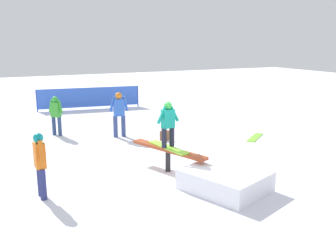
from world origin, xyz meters
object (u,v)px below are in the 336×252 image
object	(u,v)px
bystander_green	(56,114)
backpack_on_snow	(165,135)
bystander_orange	(40,162)
bystander_blue	(119,112)
rail_feature	(168,151)
main_rider_on_rail	(168,126)
loose_snowboard_lime	(255,137)

from	to	relation	value
bystander_green	backpack_on_snow	size ratio (longest dim) A/B	4.28
bystander_orange	backpack_on_snow	distance (m)	5.67
bystander_green	bystander_blue	xyz separation A→B (m)	(-1.23, -2.02, 0.10)
rail_feature	bystander_orange	size ratio (longest dim) A/B	1.65
bystander_orange	bystander_blue	distance (m)	5.53
main_rider_on_rail	loose_snowboard_lime	xyz separation A→B (m)	(1.83, -4.39, -1.24)
loose_snowboard_lime	bystander_blue	bearing A→B (deg)	115.35
backpack_on_snow	loose_snowboard_lime	bearing A→B (deg)	-45.69
bystander_green	bystander_orange	distance (m)	5.81
bystander_blue	backpack_on_snow	size ratio (longest dim) A/B	4.81
rail_feature	loose_snowboard_lime	xyz separation A→B (m)	(1.83, -4.39, -0.55)
bystander_orange	loose_snowboard_lime	distance (m)	8.02
bystander_orange	backpack_on_snow	bearing A→B (deg)	121.79
main_rider_on_rail	bystander_orange	distance (m)	3.33
bystander_green	bystander_orange	xyz separation A→B (m)	(-5.67, 1.28, 0.02)
bystander_orange	bystander_blue	world-z (taller)	bystander_blue
loose_snowboard_lime	backpack_on_snow	xyz separation A→B (m)	(1.12, 3.10, 0.16)
bystander_orange	loose_snowboard_lime	size ratio (longest dim) A/B	1.14
main_rider_on_rail	backpack_on_snow	xyz separation A→B (m)	(2.95, -1.29, -1.08)
bystander_green	backpack_on_snow	xyz separation A→B (m)	(-2.39, -3.30, -0.65)
main_rider_on_rail	backpack_on_snow	distance (m)	3.39
bystander_green	rail_feature	bearing A→B (deg)	158.07
rail_feature	main_rider_on_rail	bearing A→B (deg)	0.00
bystander_green	backpack_on_snow	distance (m)	4.13
rail_feature	main_rider_on_rail	xyz separation A→B (m)	(0.00, 0.00, 0.69)
bystander_blue	loose_snowboard_lime	xyz separation A→B (m)	(-2.28, -4.38, -0.91)
rail_feature	bystander_orange	bearing A→B (deg)	75.63
main_rider_on_rail	loose_snowboard_lime	world-z (taller)	main_rider_on_rail
main_rider_on_rail	loose_snowboard_lime	size ratio (longest dim) A/B	1.20
bystander_blue	loose_snowboard_lime	size ratio (longest dim) A/B	1.25
bystander_blue	backpack_on_snow	distance (m)	1.88
main_rider_on_rail	backpack_on_snow	size ratio (longest dim) A/B	4.63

